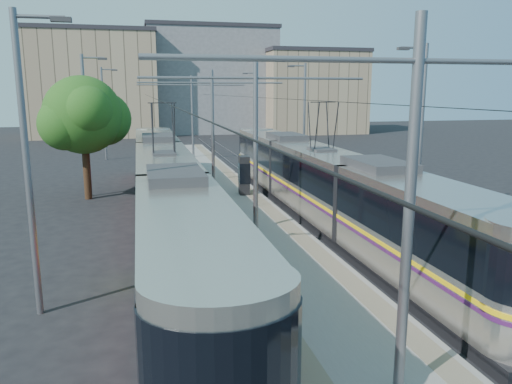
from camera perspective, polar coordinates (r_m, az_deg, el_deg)
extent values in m
plane|color=black|center=(14.04, 7.69, -13.95)|extent=(160.00, 160.00, 0.00)
cube|color=gray|center=(29.76, -4.01, 0.12)|extent=(4.00, 50.00, 0.30)
cube|color=gray|center=(29.54, -6.79, 0.29)|extent=(0.70, 50.00, 0.01)
cube|color=gray|center=(29.99, -1.28, 0.54)|extent=(0.70, 50.00, 0.01)
cube|color=gray|center=(29.42, -12.33, -0.52)|extent=(0.07, 70.00, 0.03)
cube|color=gray|center=(29.47, -9.54, -0.39)|extent=(0.07, 70.00, 0.03)
cube|color=gray|center=(30.37, 1.37, 0.12)|extent=(0.07, 70.00, 0.03)
cube|color=gray|center=(30.76, 3.96, 0.24)|extent=(0.07, 70.00, 0.03)
cube|color=black|center=(22.67, -10.18, -3.53)|extent=(2.30, 31.82, 0.40)
cube|color=#B6B3A7|center=(22.31, -10.32, 0.57)|extent=(2.40, 30.22, 2.90)
cube|color=black|center=(22.22, -10.37, 1.84)|extent=(2.43, 30.22, 1.30)
cube|color=yellow|center=(22.38, -10.29, -0.43)|extent=(2.43, 30.22, 0.12)
cube|color=red|center=(22.49, -10.24, -1.68)|extent=(2.42, 30.22, 1.10)
cube|color=#2D2D30|center=(22.06, -10.47, 4.65)|extent=(1.68, 3.00, 0.30)
cube|color=black|center=(23.95, 7.33, -2.63)|extent=(2.30, 27.94, 0.40)
cube|color=#B0A9A1|center=(23.60, 7.43, 1.26)|extent=(2.40, 26.34, 2.90)
cube|color=black|center=(23.52, 7.46, 2.46)|extent=(2.43, 26.34, 1.30)
cube|color=yellow|center=(23.67, 7.40, 0.30)|extent=(2.43, 26.34, 0.12)
cube|color=#42154B|center=(23.70, 7.39, -0.05)|extent=(2.43, 26.34, 0.10)
cube|color=#2D2D30|center=(23.37, 7.53, 5.12)|extent=(1.68, 3.00, 0.30)
cylinder|color=slate|center=(9.35, 17.06, -2.67)|extent=(0.20, 0.20, 7.00)
cylinder|color=slate|center=(9.10, 18.09, 14.06)|extent=(9.20, 0.10, 0.10)
cylinder|color=slate|center=(20.46, -0.04, 5.31)|extent=(0.20, 0.20, 7.00)
cylinder|color=slate|center=(20.35, -0.04, 12.89)|extent=(9.20, 0.10, 0.10)
cylinder|color=slate|center=(32.22, -4.97, 7.53)|extent=(0.20, 0.20, 7.00)
cylinder|color=slate|center=(32.15, -5.06, 12.33)|extent=(9.20, 0.10, 0.10)
cylinder|color=slate|center=(44.10, -7.28, 8.54)|extent=(0.20, 0.20, 7.00)
cylinder|color=slate|center=(44.05, -7.37, 12.05)|extent=(9.20, 0.10, 0.10)
cylinder|color=black|center=(28.83, -11.36, 10.37)|extent=(0.02, 70.00, 0.02)
cylinder|color=black|center=(29.97, 2.77, 10.61)|extent=(0.02, 70.00, 0.02)
cylinder|color=slate|center=(14.23, -24.67, 2.34)|extent=(0.18, 0.18, 8.00)
cube|color=#2D2D30|center=(14.02, -21.39, 17.89)|extent=(0.50, 0.22, 0.12)
cylinder|color=slate|center=(30.01, -18.83, 7.06)|extent=(0.18, 0.18, 8.00)
cube|color=#2D2D30|center=(29.90, -17.14, 14.35)|extent=(0.50, 0.22, 0.12)
cylinder|color=slate|center=(45.93, -17.00, 8.50)|extent=(0.18, 0.18, 8.00)
cube|color=#2D2D30|center=(45.87, -15.87, 13.25)|extent=(0.50, 0.22, 0.12)
cylinder|color=slate|center=(23.32, 18.31, 5.99)|extent=(0.18, 0.18, 8.00)
cube|color=#2D2D30|center=(22.75, 16.47, 15.44)|extent=(0.50, 0.22, 0.12)
cylinder|color=slate|center=(37.86, 5.53, 8.41)|extent=(0.18, 0.18, 8.00)
cube|color=#2D2D30|center=(37.51, 4.01, 14.14)|extent=(0.50, 0.22, 0.12)
cylinder|color=slate|center=(53.25, -0.07, 9.34)|extent=(0.18, 0.18, 8.00)
cube|color=#2D2D30|center=(53.00, -1.26, 13.38)|extent=(0.50, 0.22, 0.12)
cube|color=black|center=(27.93, -1.37, 1.95)|extent=(0.65, 0.98, 2.15)
cube|color=black|center=(27.90, -1.37, 2.23)|extent=(0.69, 1.02, 1.12)
cylinder|color=#382314|center=(29.52, -18.76, 1.95)|extent=(0.39, 0.39, 2.84)
sphere|color=#1D4513|center=(29.19, -19.18, 8.32)|extent=(4.26, 4.26, 4.26)
sphere|color=#1D4513|center=(29.83, -16.96, 8.00)|extent=(3.02, 3.02, 3.02)
cube|color=#9B8669|center=(72.00, -17.90, 11.48)|extent=(16.00, 12.00, 13.34)
cube|color=#262328|center=(72.40, -18.25, 16.96)|extent=(16.32, 12.24, 0.50)
cube|color=gray|center=(76.56, -5.39, 12.38)|extent=(18.00, 14.00, 14.50)
cube|color=#262328|center=(77.05, -5.50, 17.96)|extent=(18.36, 14.28, 0.50)
cube|color=#9B8669|center=(74.03, 6.30, 11.13)|extent=(14.00, 10.00, 11.23)
cube|color=#262328|center=(74.23, 6.40, 15.66)|extent=(14.28, 10.20, 0.50)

